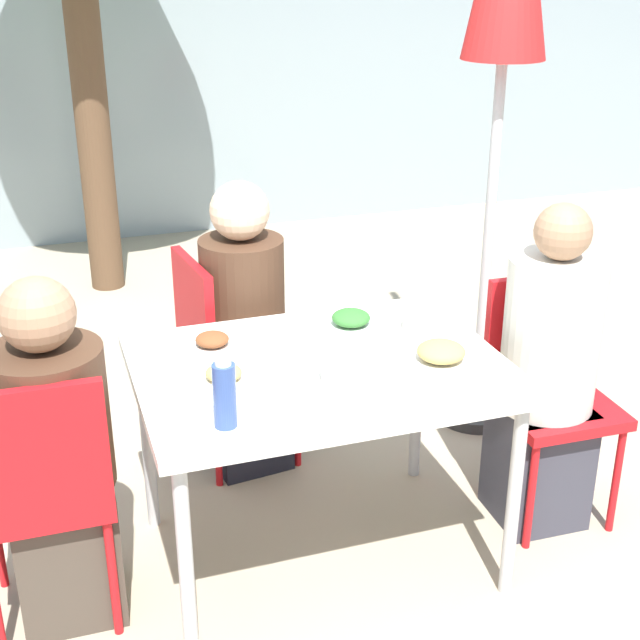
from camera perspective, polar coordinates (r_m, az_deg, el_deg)
name	(u,v)px	position (r m, az deg, el deg)	size (l,w,h in m)	color
ground_plane	(320,555)	(3.23, 0.00, -14.78)	(24.00, 24.00, 0.00)	tan
building_facade	(133,18)	(6.47, -11.87, 18.37)	(10.00, 0.20, 3.00)	#89999E
dining_table	(320,381)	(2.86, 0.00, -3.96)	(1.16, 0.86, 0.75)	silver
chair_left	(41,484)	(2.77, -17.42, -9.96)	(0.40, 0.40, 0.88)	red
person_left	(57,464)	(2.83, -16.48, -8.83)	(0.34, 0.34, 1.13)	#473D33
chair_right	(546,378)	(3.33, 14.28, -3.64)	(0.41, 0.41, 0.88)	red
person_right	(547,379)	(3.23, 14.31, -3.65)	(0.33, 0.33, 1.20)	#383842
chair_far	(221,344)	(3.52, -6.36, -1.55)	(0.45, 0.45, 0.88)	red
person_far	(244,336)	(3.48, -4.87, -1.00)	(0.32, 0.32, 1.18)	black
plate_0	(212,343)	(2.94, -6.90, -1.50)	(0.20, 0.20, 0.06)	white
plate_1	(441,356)	(2.84, 7.74, -2.30)	(0.28, 0.28, 0.08)	white
plate_2	(351,322)	(3.08, 1.99, -0.12)	(0.24, 0.24, 0.07)	white
plate_3	(224,377)	(2.71, -6.17, -3.66)	(0.20, 0.20, 0.06)	white
bottle	(225,394)	(2.45, -6.13, -4.74)	(0.06, 0.06, 0.21)	#334C8E
drinking_cup	(336,370)	(2.69, 1.04, -3.20)	(0.08, 0.08, 0.09)	white
salad_bowl	(431,322)	(3.09, 7.14, -0.14)	(0.20, 0.20, 0.05)	white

